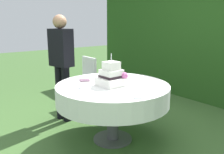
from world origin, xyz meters
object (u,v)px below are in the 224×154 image
object	(u,v)px
serving_plate_far	(82,87)
garden_chair	(85,77)
serving_plate_near	(138,97)
cake_table	(113,94)
standing_person	(61,61)
wedding_cake	(112,77)
napkin_stack	(85,80)

from	to	relation	value
serving_plate_far	garden_chair	size ratio (longest dim) A/B	0.13
serving_plate_near	cake_table	bearing A→B (deg)	168.90
serving_plate_far	cake_table	bearing A→B (deg)	74.78
garden_chair	standing_person	bearing A→B (deg)	-62.79
wedding_cake	napkin_stack	distance (m)	0.44
napkin_stack	standing_person	size ratio (longest dim) A/B	0.08
garden_chair	serving_plate_far	bearing A→B (deg)	-32.58
cake_table	garden_chair	size ratio (longest dim) A/B	1.58
serving_plate_far	standing_person	world-z (taller)	standing_person
serving_plate_far	garden_chair	world-z (taller)	garden_chair
wedding_cake	garden_chair	size ratio (longest dim) A/B	0.44
serving_plate_near	napkin_stack	bearing A→B (deg)	-176.19
wedding_cake	serving_plate_near	xyz separation A→B (m)	(0.55, -0.08, -0.11)
serving_plate_far	garden_chair	xyz separation A→B (m)	(-1.18, 0.76, -0.21)
serving_plate_far	garden_chair	bearing A→B (deg)	147.42
cake_table	serving_plate_near	distance (m)	0.60
wedding_cake	standing_person	bearing A→B (deg)	-171.23
serving_plate_far	napkin_stack	bearing A→B (deg)	142.70
napkin_stack	wedding_cake	bearing A→B (deg)	19.08
cake_table	serving_plate_far	xyz separation A→B (m)	(-0.10, -0.38, 0.13)
garden_chair	standing_person	distance (m)	0.75
garden_chair	napkin_stack	bearing A→B (deg)	-31.07
wedding_cake	garden_chair	world-z (taller)	wedding_cake
cake_table	standing_person	bearing A→B (deg)	-168.94
wedding_cake	napkin_stack	bearing A→B (deg)	-160.92
cake_table	serving_plate_near	size ratio (longest dim) A/B	11.40
serving_plate_near	standing_person	size ratio (longest dim) A/B	0.08
cake_table	napkin_stack	world-z (taller)	napkin_stack
cake_table	garden_chair	world-z (taller)	garden_chair
wedding_cake	serving_plate_near	size ratio (longest dim) A/B	3.17
serving_plate_far	standing_person	size ratio (longest dim) A/B	0.07
wedding_cake	standing_person	world-z (taller)	standing_person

